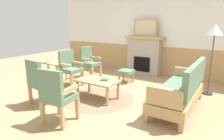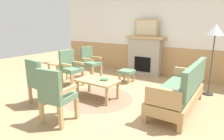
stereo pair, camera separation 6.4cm
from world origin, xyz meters
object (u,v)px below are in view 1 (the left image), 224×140
at_px(armchair_by_window_left, 70,66).
at_px(fireplace, 144,55).
at_px(book_on_table, 104,80).
at_px(framed_picture, 145,28).
at_px(footstool, 126,73).
at_px(armchair_front_left, 57,94).
at_px(coffee_table, 97,82).
at_px(floor_lamp_by_couch, 215,34).
at_px(armchair_near_fireplace, 89,61).
at_px(armchair_front_center, 40,80).
at_px(couch, 180,91).
at_px(side_table, 57,67).

bearing_deg(armchair_by_window_left, fireplace, 61.39).
distance_m(book_on_table, armchair_by_window_left, 1.40).
relative_size(framed_picture, footstool, 2.00).
relative_size(book_on_table, armchair_front_left, 0.17).
relative_size(coffee_table, floor_lamp_by_couch, 0.57).
distance_m(coffee_table, armchair_front_left, 1.31).
xyz_separation_m(armchair_by_window_left, floor_lamp_by_couch, (3.33, 1.32, 0.91)).
xyz_separation_m(framed_picture, book_on_table, (0.14, -2.54, -1.10)).
relative_size(coffee_table, armchair_near_fireplace, 0.98).
distance_m(book_on_table, armchair_near_fireplace, 1.91).
distance_m(framed_picture, floor_lamp_by_couch, 2.30).
relative_size(armchair_near_fireplace, armchair_front_center, 1.00).
xyz_separation_m(armchair_front_left, armchair_front_center, (-0.90, 0.37, 0.00)).
relative_size(armchair_front_left, floor_lamp_by_couch, 0.58).
relative_size(book_on_table, armchair_by_window_left, 0.17).
bearing_deg(floor_lamp_by_couch, armchair_near_fireplace, -173.70).
xyz_separation_m(coffee_table, armchair_front_left, (0.12, -1.30, 0.15)).
bearing_deg(framed_picture, armchair_front_left, -88.38).
xyz_separation_m(armchair_near_fireplace, armchair_front_left, (1.42, -2.60, 0.00)).
distance_m(armchair_front_left, floor_lamp_by_couch, 3.70).
xyz_separation_m(armchair_near_fireplace, armchair_front_center, (0.51, -2.23, 0.00)).
distance_m(framed_picture, armchair_front_left, 4.03).
bearing_deg(armchair_by_window_left, framed_picture, 61.39).
height_order(armchair_by_window_left, armchair_front_center, same).
xyz_separation_m(fireplace, coffee_table, (-0.01, -2.60, -0.27)).
height_order(couch, side_table, couch).
bearing_deg(framed_picture, footstool, -93.54).
relative_size(couch, side_table, 3.27).
xyz_separation_m(couch, footstool, (-1.80, 1.08, -0.11)).
bearing_deg(framed_picture, book_on_table, -86.79).
relative_size(book_on_table, footstool, 0.42).
relative_size(footstool, armchair_near_fireplace, 0.41).
bearing_deg(couch, armchair_near_fireplace, 163.53).
xyz_separation_m(couch, armchair_by_window_left, (-2.96, -0.04, 0.14)).
xyz_separation_m(coffee_table, footstool, (-0.06, 1.48, -0.10)).
bearing_deg(footstool, armchair_front_center, -106.65).
relative_size(footstool, armchair_front_center, 0.41).
bearing_deg(book_on_table, armchair_front_left, -91.33).
relative_size(fireplace, side_table, 2.36).
xyz_separation_m(framed_picture, side_table, (-1.86, -2.13, -1.13)).
relative_size(coffee_table, armchair_front_left, 0.98).
distance_m(fireplace, armchair_near_fireplace, 1.85).
height_order(armchair_near_fireplace, armchair_front_center, same).
bearing_deg(fireplace, floor_lamp_by_couch, -23.70).
relative_size(book_on_table, armchair_front_center, 0.17).
bearing_deg(book_on_table, floor_lamp_by_couch, 39.41).
height_order(book_on_table, footstool, book_on_table).
bearing_deg(fireplace, armchair_front_center, -102.62).
height_order(armchair_front_center, side_table, armchair_front_center).
bearing_deg(couch, armchair_by_window_left, -179.19).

